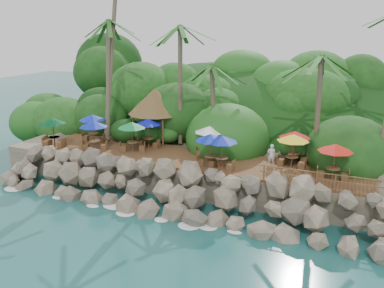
% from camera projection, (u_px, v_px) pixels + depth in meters
% --- Properties ---
extents(ground, '(140.00, 140.00, 0.00)m').
position_uv_depth(ground, '(157.00, 218.00, 25.56)').
color(ground, '#19514F').
rests_on(ground, ground).
extents(land_base, '(32.00, 25.20, 2.10)m').
position_uv_depth(land_base, '(230.00, 140.00, 39.46)').
color(land_base, gray).
rests_on(land_base, ground).
extents(jungle_hill, '(44.80, 28.00, 15.40)m').
position_uv_depth(jungle_hill, '(248.00, 133.00, 46.40)').
color(jungle_hill, '#143811').
rests_on(jungle_hill, ground).
extents(seawall, '(29.00, 4.00, 2.30)m').
position_uv_depth(seawall, '(170.00, 191.00, 27.01)').
color(seawall, gray).
rests_on(seawall, ground).
extents(terrace, '(26.00, 5.00, 0.20)m').
position_uv_depth(terrace, '(192.00, 159.00, 30.26)').
color(terrace, brown).
rests_on(terrace, land_base).
extents(jungle_foliage, '(44.00, 16.00, 12.00)m').
position_uv_depth(jungle_foliage, '(227.00, 153.00, 38.87)').
color(jungle_foliage, '#143811').
rests_on(jungle_foliage, ground).
extents(foam_line, '(25.20, 0.80, 0.06)m').
position_uv_depth(foam_line, '(159.00, 216.00, 25.82)').
color(foam_line, white).
rests_on(foam_line, ground).
extents(palms, '(28.13, 6.81, 15.32)m').
position_uv_depth(palms, '(211.00, 24.00, 29.71)').
color(palms, brown).
rests_on(palms, ground).
extents(palapa, '(4.70, 4.70, 4.60)m').
position_uv_depth(palapa, '(155.00, 101.00, 34.05)').
color(palapa, brown).
rests_on(palapa, ground).
extents(dining_clusters, '(24.31, 5.46, 2.45)m').
position_uv_depth(dining_clusters, '(171.00, 131.00, 30.00)').
color(dining_clusters, brown).
rests_on(dining_clusters, terrace).
extents(railing, '(8.30, 0.10, 1.00)m').
position_uv_depth(railing, '(326.00, 179.00, 24.36)').
color(railing, brown).
rests_on(railing, terrace).
extents(waiter, '(0.66, 0.52, 1.60)m').
position_uv_depth(waiter, '(271.00, 155.00, 28.32)').
color(waiter, silver).
rests_on(waiter, terrace).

